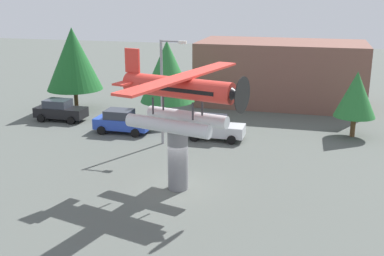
{
  "coord_description": "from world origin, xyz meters",
  "views": [
    {
      "loc": [
        6.88,
        -23.22,
        10.51
      ],
      "look_at": [
        0.0,
        3.0,
        2.6
      ],
      "focal_mm": 44.71,
      "sensor_mm": 36.0,
      "label": 1
    }
  ],
  "objects_px": {
    "tree_west": "(73,59)",
    "tree_center_back": "(356,94)",
    "display_pedestal": "(178,159)",
    "car_far_silver": "(214,127)",
    "tree_east": "(167,71)",
    "streetlight_primary": "(165,84)",
    "floatplane_monument": "(179,97)",
    "car_mid_blue": "(122,121)",
    "storefront_building": "(281,73)",
    "car_near_black": "(60,110)"
  },
  "relations": [
    {
      "from": "display_pedestal",
      "to": "tree_west",
      "type": "distance_m",
      "value": 20.26
    },
    {
      "from": "streetlight_primary",
      "to": "tree_east",
      "type": "relative_size",
      "value": 1.1
    },
    {
      "from": "display_pedestal",
      "to": "car_far_silver",
      "type": "height_order",
      "value": "display_pedestal"
    },
    {
      "from": "car_mid_blue",
      "to": "car_far_silver",
      "type": "xyz_separation_m",
      "value": [
        7.15,
        0.13,
        0.0
      ]
    },
    {
      "from": "car_far_silver",
      "to": "tree_east",
      "type": "xyz_separation_m",
      "value": [
        -4.74,
        3.81,
        3.28
      ]
    },
    {
      "from": "tree_west",
      "to": "tree_center_back",
      "type": "distance_m",
      "value": 23.7
    },
    {
      "from": "streetlight_primary",
      "to": "storefront_building",
      "type": "relative_size",
      "value": 0.48
    },
    {
      "from": "car_mid_blue",
      "to": "tree_east",
      "type": "distance_m",
      "value": 5.66
    },
    {
      "from": "car_near_black",
      "to": "car_far_silver",
      "type": "height_order",
      "value": "same"
    },
    {
      "from": "floatplane_monument",
      "to": "car_mid_blue",
      "type": "bearing_deg",
      "value": 142.98
    },
    {
      "from": "tree_west",
      "to": "tree_east",
      "type": "xyz_separation_m",
      "value": [
        9.08,
        -1.51,
        -0.47
      ]
    },
    {
      "from": "floatplane_monument",
      "to": "tree_east",
      "type": "bearing_deg",
      "value": 124.89
    },
    {
      "from": "car_mid_blue",
      "to": "floatplane_monument",
      "type": "bearing_deg",
      "value": -51.66
    },
    {
      "from": "display_pedestal",
      "to": "tree_east",
      "type": "height_order",
      "value": "tree_east"
    },
    {
      "from": "display_pedestal",
      "to": "streetlight_primary",
      "type": "distance_m",
      "value": 8.34
    },
    {
      "from": "streetlight_primary",
      "to": "tree_center_back",
      "type": "bearing_deg",
      "value": 21.97
    },
    {
      "from": "car_mid_blue",
      "to": "streetlight_primary",
      "type": "xyz_separation_m",
      "value": [
        4.04,
        -1.79,
        3.38
      ]
    },
    {
      "from": "tree_west",
      "to": "tree_east",
      "type": "relative_size",
      "value": 1.11
    },
    {
      "from": "floatplane_monument",
      "to": "car_mid_blue",
      "type": "height_order",
      "value": "floatplane_monument"
    },
    {
      "from": "storefront_building",
      "to": "tree_west",
      "type": "height_order",
      "value": "tree_west"
    },
    {
      "from": "floatplane_monument",
      "to": "car_near_black",
      "type": "height_order",
      "value": "floatplane_monument"
    },
    {
      "from": "car_near_black",
      "to": "storefront_building",
      "type": "bearing_deg",
      "value": 32.74
    },
    {
      "from": "floatplane_monument",
      "to": "tree_center_back",
      "type": "distance_m",
      "value": 15.95
    },
    {
      "from": "car_near_black",
      "to": "display_pedestal",
      "type": "bearing_deg",
      "value": -39.51
    },
    {
      "from": "car_near_black",
      "to": "tree_east",
      "type": "height_order",
      "value": "tree_east"
    },
    {
      "from": "car_mid_blue",
      "to": "tree_west",
      "type": "relative_size",
      "value": 0.57
    },
    {
      "from": "display_pedestal",
      "to": "floatplane_monument",
      "type": "xyz_separation_m",
      "value": [
        0.13,
        -0.03,
        3.4
      ]
    },
    {
      "from": "car_mid_blue",
      "to": "streetlight_primary",
      "type": "height_order",
      "value": "streetlight_primary"
    },
    {
      "from": "car_near_black",
      "to": "tree_west",
      "type": "bearing_deg",
      "value": 96.32
    },
    {
      "from": "car_near_black",
      "to": "streetlight_primary",
      "type": "bearing_deg",
      "value": -19.79
    },
    {
      "from": "display_pedestal",
      "to": "car_mid_blue",
      "type": "xyz_separation_m",
      "value": [
        -7.11,
        9.11,
        -0.85
      ]
    },
    {
      "from": "car_mid_blue",
      "to": "tree_east",
      "type": "bearing_deg",
      "value": 58.57
    },
    {
      "from": "streetlight_primary",
      "to": "storefront_building",
      "type": "xyz_separation_m",
      "value": [
        6.71,
        14.67,
        -1.34
      ]
    },
    {
      "from": "car_near_black",
      "to": "tree_center_back",
      "type": "relative_size",
      "value": 0.87
    },
    {
      "from": "streetlight_primary",
      "to": "tree_east",
      "type": "distance_m",
      "value": 5.95
    },
    {
      "from": "tree_west",
      "to": "tree_center_back",
      "type": "height_order",
      "value": "tree_west"
    },
    {
      "from": "display_pedestal",
      "to": "car_far_silver",
      "type": "bearing_deg",
      "value": 89.74
    },
    {
      "from": "streetlight_primary",
      "to": "storefront_building",
      "type": "distance_m",
      "value": 16.19
    },
    {
      "from": "car_mid_blue",
      "to": "car_far_silver",
      "type": "distance_m",
      "value": 7.15
    },
    {
      "from": "car_mid_blue",
      "to": "storefront_building",
      "type": "height_order",
      "value": "storefront_building"
    },
    {
      "from": "tree_east",
      "to": "display_pedestal",
      "type": "bearing_deg",
      "value": -70.2
    },
    {
      "from": "car_mid_blue",
      "to": "storefront_building",
      "type": "relative_size",
      "value": 0.28
    },
    {
      "from": "storefront_building",
      "to": "tree_west",
      "type": "distance_m",
      "value": 19.03
    },
    {
      "from": "display_pedestal",
      "to": "storefront_building",
      "type": "relative_size",
      "value": 0.23
    },
    {
      "from": "car_mid_blue",
      "to": "tree_west",
      "type": "xyz_separation_m",
      "value": [
        -6.67,
        5.45,
        3.75
      ]
    },
    {
      "from": "car_mid_blue",
      "to": "car_far_silver",
      "type": "bearing_deg",
      "value": 1.03
    },
    {
      "from": "car_far_silver",
      "to": "streetlight_primary",
      "type": "distance_m",
      "value": 4.98
    },
    {
      "from": "streetlight_primary",
      "to": "tree_west",
      "type": "bearing_deg",
      "value": 145.96
    },
    {
      "from": "storefront_building",
      "to": "tree_center_back",
      "type": "bearing_deg",
      "value": -57.12
    },
    {
      "from": "car_far_silver",
      "to": "storefront_building",
      "type": "relative_size",
      "value": 0.28
    }
  ]
}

